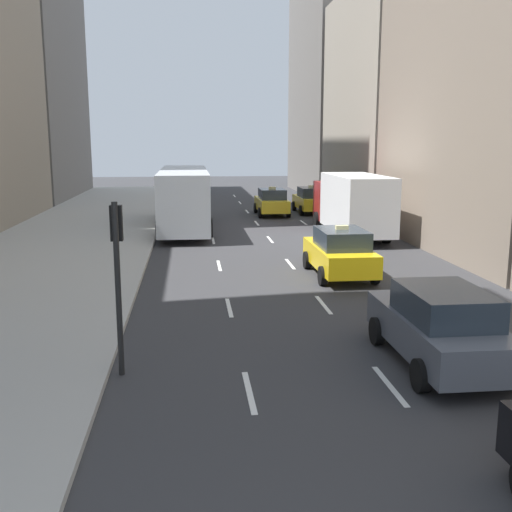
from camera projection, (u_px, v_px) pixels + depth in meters
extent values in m
cube|color=#ADAAA3|center=(74.00, 238.00, 29.37)|extent=(8.00, 66.00, 0.15)
cube|color=white|center=(249.00, 392.00, 11.56)|extent=(0.12, 2.00, 0.01)
cube|color=white|center=(229.00, 307.00, 17.42)|extent=(0.12, 2.00, 0.01)
cube|color=white|center=(219.00, 266.00, 23.28)|extent=(0.12, 2.00, 0.01)
cube|color=white|center=(213.00, 241.00, 29.14)|extent=(0.12, 2.00, 0.01)
cube|color=white|center=(209.00, 224.00, 34.99)|extent=(0.12, 2.00, 0.01)
cube|color=white|center=(206.00, 212.00, 40.85)|extent=(0.12, 2.00, 0.01)
cube|color=white|center=(204.00, 203.00, 46.71)|extent=(0.12, 2.00, 0.01)
cube|color=white|center=(203.00, 196.00, 52.56)|extent=(0.12, 2.00, 0.01)
cube|color=white|center=(390.00, 385.00, 11.86)|extent=(0.12, 2.00, 0.01)
cube|color=white|center=(323.00, 305.00, 17.72)|extent=(0.12, 2.00, 0.01)
cube|color=white|center=(290.00, 264.00, 23.58)|extent=(0.12, 2.00, 0.01)
cube|color=white|center=(270.00, 240.00, 29.43)|extent=(0.12, 2.00, 0.01)
cube|color=white|center=(257.00, 223.00, 35.29)|extent=(0.12, 2.00, 0.01)
cube|color=white|center=(247.00, 211.00, 41.15)|extent=(0.12, 2.00, 0.01)
cube|color=white|center=(240.00, 203.00, 47.00)|extent=(0.12, 2.00, 0.01)
cube|color=white|center=(234.00, 196.00, 52.86)|extent=(0.12, 2.00, 0.01)
cube|color=white|center=(415.00, 302.00, 18.02)|extent=(0.12, 2.00, 0.01)
cube|color=white|center=(359.00, 262.00, 23.88)|extent=(0.12, 2.00, 0.01)
cube|color=white|center=(326.00, 239.00, 29.73)|extent=(0.12, 2.00, 0.01)
cube|color=white|center=(303.00, 222.00, 35.59)|extent=(0.12, 2.00, 0.01)
cube|color=white|center=(287.00, 211.00, 41.45)|extent=(0.12, 2.00, 0.01)
cube|color=white|center=(275.00, 202.00, 47.30)|extent=(0.12, 2.00, 0.01)
cube|color=white|center=(266.00, 196.00, 53.16)|extent=(0.12, 2.00, 0.01)
cube|color=slate|center=(31.00, 47.00, 49.04)|extent=(6.00, 17.60, 24.66)
cube|color=gray|center=(499.00, 81.00, 25.61)|extent=(6.00, 14.38, 14.61)
cube|color=gray|center=(390.00, 103.00, 39.57)|extent=(6.00, 13.40, 14.50)
cube|color=slate|center=(336.00, 51.00, 53.65)|extent=(6.00, 15.73, 25.48)
cube|color=yellow|center=(339.00, 256.00, 21.41)|extent=(1.80, 4.40, 0.76)
cube|color=#28333D|center=(342.00, 238.00, 21.02)|extent=(1.58, 2.29, 0.64)
cube|color=#F2E599|center=(342.00, 227.00, 20.94)|extent=(0.44, 0.20, 0.14)
cylinder|color=black|center=(307.00, 260.00, 22.71)|extent=(0.22, 0.66, 0.66)
cylinder|color=black|center=(353.00, 259.00, 22.90)|extent=(0.22, 0.66, 0.66)
cylinder|color=black|center=(323.00, 276.00, 20.05)|extent=(0.22, 0.66, 0.66)
cylinder|color=black|center=(375.00, 275.00, 20.24)|extent=(0.22, 0.66, 0.66)
cube|color=yellow|center=(311.00, 202.00, 40.30)|extent=(1.80, 4.40, 0.76)
cube|color=#28333D|center=(312.00, 192.00, 39.91)|extent=(1.58, 2.29, 0.64)
cube|color=#F2E599|center=(312.00, 186.00, 39.83)|extent=(0.44, 0.20, 0.14)
cylinder|color=black|center=(294.00, 206.00, 41.60)|extent=(0.22, 0.66, 0.66)
cylinder|color=black|center=(319.00, 206.00, 41.80)|extent=(0.22, 0.66, 0.66)
cylinder|color=black|center=(301.00, 210.00, 38.94)|extent=(0.22, 0.66, 0.66)
cylinder|color=black|center=(328.00, 210.00, 39.13)|extent=(0.22, 0.66, 0.66)
cube|color=yellow|center=(272.00, 204.00, 39.06)|extent=(1.80, 4.40, 0.76)
cube|color=#28333D|center=(272.00, 194.00, 38.67)|extent=(1.58, 2.29, 0.64)
cube|color=#F2E599|center=(272.00, 188.00, 38.60)|extent=(0.44, 0.20, 0.14)
cylinder|color=black|center=(256.00, 208.00, 40.37)|extent=(0.22, 0.66, 0.66)
cylinder|color=black|center=(282.00, 208.00, 40.56)|extent=(0.22, 0.66, 0.66)
cylinder|color=black|center=(260.00, 213.00, 37.71)|extent=(0.22, 0.66, 0.66)
cylinder|color=black|center=(288.00, 212.00, 37.90)|extent=(0.22, 0.66, 0.66)
cube|color=#565B66|center=(438.00, 332.00, 12.91)|extent=(1.80, 4.47, 0.77)
cube|color=#28333D|center=(445.00, 304.00, 12.51)|extent=(1.58, 2.32, 0.64)
cylinder|color=black|center=(377.00, 331.00, 14.24)|extent=(0.22, 0.66, 0.66)
cylinder|color=black|center=(450.00, 328.00, 14.43)|extent=(0.22, 0.66, 0.66)
cylinder|color=black|center=(421.00, 375.00, 11.53)|extent=(0.22, 0.66, 0.66)
cylinder|color=black|center=(509.00, 372.00, 11.73)|extent=(0.22, 0.66, 0.66)
cube|color=#B7BCC1|center=(184.00, 196.00, 32.65)|extent=(2.50, 11.60, 2.90)
cube|color=#28333D|center=(185.00, 183.00, 38.19)|extent=(2.30, 0.12, 1.40)
cube|color=#28333D|center=(162.00, 190.00, 32.45)|extent=(0.08, 9.86, 1.10)
cube|color=yellow|center=(185.00, 169.00, 38.02)|extent=(1.50, 0.10, 0.36)
cylinder|color=black|center=(164.00, 213.00, 36.27)|extent=(0.30, 1.00, 1.00)
cylinder|color=black|center=(206.00, 212.00, 36.54)|extent=(0.30, 1.00, 1.00)
cylinder|color=black|center=(159.00, 229.00, 29.65)|extent=(0.30, 1.00, 1.00)
cylinder|color=black|center=(209.00, 228.00, 29.91)|extent=(0.30, 1.00, 1.00)
cube|color=maroon|center=(336.00, 201.00, 33.31)|extent=(2.10, 2.40, 2.10)
cube|color=#28333D|center=(331.00, 194.00, 34.38)|extent=(1.90, 0.10, 0.90)
cube|color=white|center=(357.00, 203.00, 29.16)|extent=(2.30, 6.00, 2.70)
cylinder|color=black|center=(317.00, 220.00, 33.40)|extent=(0.28, 0.90, 0.90)
cylinder|color=black|center=(354.00, 219.00, 33.62)|extent=(0.28, 0.90, 0.90)
cylinder|color=black|center=(339.00, 235.00, 28.12)|extent=(0.28, 0.90, 0.90)
cylinder|color=black|center=(386.00, 234.00, 28.36)|extent=(0.28, 0.90, 0.90)
cylinder|color=black|center=(118.00, 290.00, 12.11)|extent=(0.12, 0.12, 3.60)
cube|color=black|center=(116.00, 223.00, 12.03)|extent=(0.24, 0.20, 0.72)
sphere|color=red|center=(116.00, 211.00, 12.10)|extent=(0.14, 0.14, 0.14)
sphere|color=#4C3F14|center=(117.00, 222.00, 12.14)|extent=(0.14, 0.14, 0.14)
sphere|color=#198C2D|center=(117.00, 234.00, 12.19)|extent=(0.14, 0.14, 0.14)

